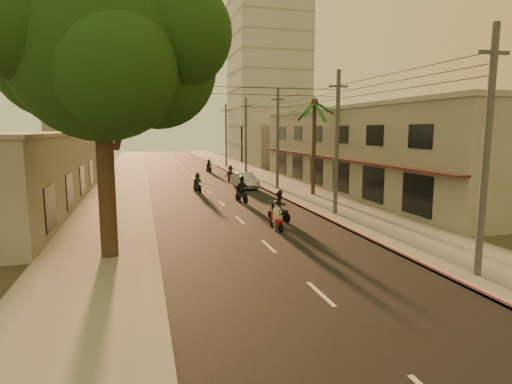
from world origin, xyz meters
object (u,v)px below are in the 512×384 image
at_px(scooter_far_c, 209,166).
at_px(parked_car, 245,180).
at_px(scooter_mid_b, 242,191).
at_px(broadleaf_tree, 110,52).
at_px(scooter_red, 277,217).
at_px(scooter_far_a, 197,183).
at_px(scooter_far_b, 230,175).
at_px(palm_tree, 315,107).
at_px(scooter_mid_a, 280,207).

bearing_deg(scooter_far_c, parked_car, -98.26).
bearing_deg(scooter_mid_b, broadleaf_tree, -136.11).
height_order(scooter_red, scooter_far_a, scooter_far_a).
distance_m(scooter_mid_b, scooter_far_a, 6.63).
bearing_deg(scooter_far_b, broadleaf_tree, -115.47).
bearing_deg(scooter_red, palm_tree, 54.38).
bearing_deg(scooter_far_c, broadleaf_tree, -116.66).
bearing_deg(parked_car, scooter_red, -102.83).
relative_size(scooter_mid_b, parked_car, 0.45).
bearing_deg(scooter_far_a, scooter_far_b, 40.68).
relative_size(palm_tree, scooter_mid_a, 4.33).
bearing_deg(palm_tree, parked_car, 127.11).
bearing_deg(scooter_mid_a, scooter_far_b, 63.89).
bearing_deg(parked_car, broadleaf_tree, -122.65).
bearing_deg(parked_car, scooter_mid_b, -110.27).
bearing_deg(palm_tree, broadleaf_tree, -136.52).
height_order(scooter_red, scooter_mid_b, scooter_mid_b).
bearing_deg(broadleaf_tree, scooter_far_c, 75.22).
bearing_deg(scooter_mid_b, palm_tree, 4.60).
bearing_deg(scooter_far_a, scooter_mid_b, -81.22).
bearing_deg(parked_car, scooter_mid_a, -100.56).
xyz_separation_m(scooter_far_a, scooter_far_b, (4.06, 5.62, 0.05)).
bearing_deg(scooter_far_b, scooter_far_a, -129.07).
relative_size(palm_tree, scooter_mid_b, 4.09).
relative_size(scooter_far_b, parked_car, 0.42).
xyz_separation_m(broadleaf_tree, scooter_far_a, (5.64, 18.09, -7.70)).
relative_size(scooter_far_a, scooter_far_c, 1.02).
xyz_separation_m(broadleaf_tree, parked_car, (10.23, 19.65, -7.77)).
distance_m(broadleaf_tree, scooter_far_c, 37.08).
height_order(scooter_far_b, parked_car, scooter_far_b).
bearing_deg(scooter_far_b, scooter_mid_a, -95.85).
bearing_deg(scooter_far_b, scooter_red, -97.98).
relative_size(scooter_mid_a, scooter_mid_b, 0.94).
height_order(scooter_red, scooter_far_c, scooter_far_c).
bearing_deg(scooter_mid_a, scooter_far_a, 80.33).
height_order(scooter_mid_a, scooter_far_b, scooter_mid_a).
relative_size(palm_tree, scooter_red, 4.87).
bearing_deg(scooter_mid_a, parked_car, 61.12).
distance_m(parked_car, scooter_far_c, 15.45).
relative_size(palm_tree, scooter_far_a, 4.76).
height_order(parked_car, scooter_far_c, scooter_far_c).
bearing_deg(scooter_mid_b, scooter_far_a, 100.42).
bearing_deg(scooter_mid_a, broadleaf_tree, -173.82).
xyz_separation_m(scooter_mid_a, parked_car, (1.38, 14.61, -0.16)).
bearing_deg(scooter_mid_b, scooter_mid_a, -96.08).
distance_m(palm_tree, scooter_far_c, 22.79).
xyz_separation_m(scooter_mid_a, scooter_far_b, (0.86, 18.68, -0.03)).
height_order(scooter_far_b, scooter_far_c, scooter_far_b).
xyz_separation_m(scooter_red, scooter_far_b, (1.74, 20.86, 0.11)).
xyz_separation_m(broadleaf_tree, scooter_mid_b, (8.15, 11.95, -7.57)).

